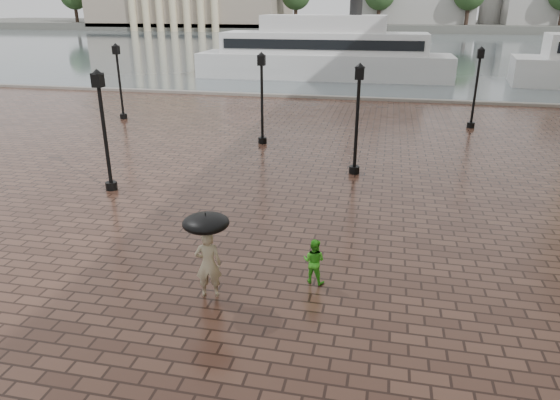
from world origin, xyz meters
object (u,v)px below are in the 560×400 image
street_lamps (268,100)px  adult_pedestrian (208,264)px  child_pedestrian (314,261)px  ferry_near (324,53)px

street_lamps → adult_pedestrian: size_ratio=12.53×
adult_pedestrian → child_pedestrian: bearing=-168.6°
ferry_near → adult_pedestrian: bearing=-86.7°
child_pedestrian → adult_pedestrian: bearing=37.2°
adult_pedestrian → child_pedestrian: size_ratio=1.43×
street_lamps → ferry_near: size_ratio=0.88×
adult_pedestrian → ferry_near: 40.02m
street_lamps → child_pedestrian: size_ratio=17.92×
child_pedestrian → ferry_near: size_ratio=0.05×
adult_pedestrian → child_pedestrian: (2.38, 1.16, -0.26)m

